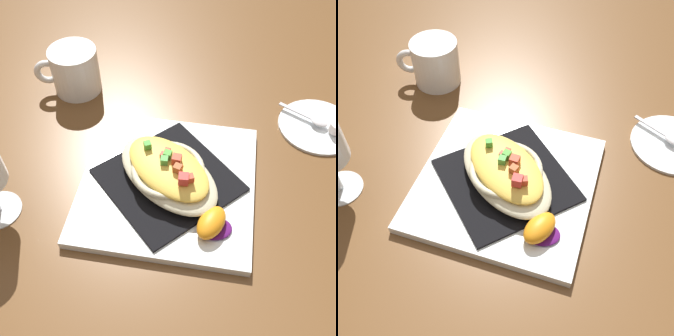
{
  "view_description": "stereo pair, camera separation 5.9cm",
  "coord_description": "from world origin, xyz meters",
  "views": [
    {
      "loc": [
        0.38,
        -0.02,
        0.5
      ],
      "look_at": [
        0.0,
        0.0,
        0.04
      ],
      "focal_mm": 43.37,
      "sensor_mm": 36.0,
      "label": 1
    },
    {
      "loc": [
        0.37,
        0.04,
        0.5
      ],
      "look_at": [
        0.0,
        0.0,
        0.04
      ],
      "focal_mm": 43.37,
      "sensor_mm": 36.0,
      "label": 2
    }
  ],
  "objects": [
    {
      "name": "creamer_saucer",
      "position": [
        -0.12,
        0.27,
        0.0
      ],
      "size": [
        0.14,
        0.14,
        0.01
      ],
      "primitive_type": "cylinder",
      "color": "white",
      "rests_on": "ground_plane"
    },
    {
      "name": "gratin_dish",
      "position": [
        0.0,
        0.0,
        0.04
      ],
      "size": [
        0.21,
        0.19,
        0.05
      ],
      "color": "beige",
      "rests_on": "folded_napkin"
    },
    {
      "name": "ground_plane",
      "position": [
        0.0,
        0.0,
        0.0
      ],
      "size": [
        2.6,
        2.6,
        0.0
      ],
      "primitive_type": "plane",
      "color": "brown"
    },
    {
      "name": "folded_napkin",
      "position": [
        0.0,
        0.0,
        0.02
      ],
      "size": [
        0.24,
        0.24,
        0.0
      ],
      "primitive_type": "cube",
      "rotation": [
        0.0,
        0.0,
        0.59
      ],
      "color": "black",
      "rests_on": "square_plate"
    },
    {
      "name": "coffee_mug",
      "position": [
        -0.24,
        -0.16,
        0.04
      ],
      "size": [
        0.09,
        0.12,
        0.08
      ],
      "color": "white",
      "rests_on": "ground_plane"
    },
    {
      "name": "spoon",
      "position": [
        -0.12,
        0.26,
        0.01
      ],
      "size": [
        0.07,
        0.08,
        0.01
      ],
      "color": "silver",
      "rests_on": "creamer_saucer"
    },
    {
      "name": "orange_garnish",
      "position": [
        0.09,
        0.06,
        0.03
      ],
      "size": [
        0.07,
        0.06,
        0.03
      ],
      "color": "#4D125C",
      "rests_on": "square_plate"
    },
    {
      "name": "square_plate",
      "position": [
        0.0,
        0.0,
        0.01
      ],
      "size": [
        0.31,
        0.31,
        0.01
      ],
      "primitive_type": "cube",
      "rotation": [
        0.0,
        0.0,
        -0.2
      ],
      "color": "white",
      "rests_on": "ground_plane"
    }
  ]
}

